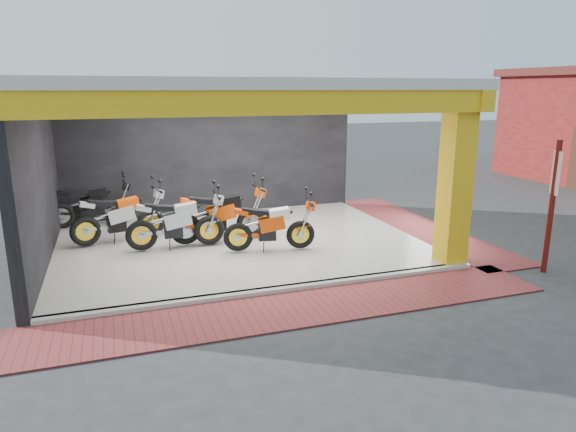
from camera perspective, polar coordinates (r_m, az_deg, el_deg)
name	(u,v)px	position (r m, az deg, el deg)	size (l,w,h in m)	color
ground	(264,273)	(10.13, -2.73, -6.39)	(80.00, 80.00, 0.00)	#2D2D30
showroom_floor	(239,243)	(11.95, -5.42, -2.98)	(8.00, 6.00, 0.10)	beige
showroom_ceiling	(236,85)	(11.44, -5.84, 14.29)	(8.40, 6.40, 0.20)	beige
back_wall	(212,154)	(14.58, -8.48, 6.84)	(8.20, 0.20, 3.50)	black
left_wall	(36,180)	(11.37, -26.18, 3.56)	(0.20, 6.20, 3.50)	black
corner_column	(455,181)	(10.68, 18.11, 3.72)	(0.50, 0.50, 3.50)	gold
header_beam_front	(279,103)	(8.55, -1.06, 12.47)	(8.40, 0.30, 0.40)	gold
header_beam_right	(398,98)	(12.95, 12.13, 12.69)	(0.30, 6.40, 0.40)	gold
floor_kerb	(280,290)	(9.21, -0.93, -8.20)	(8.00, 0.20, 0.10)	beige
paver_front	(294,309)	(8.54, 0.72, -10.28)	(9.00, 1.40, 0.03)	maroon
paver_right	(418,227)	(13.83, 14.29, -1.16)	(1.40, 7.00, 0.03)	maroon
signpost	(552,202)	(11.03, 27.30, 1.43)	(0.17, 0.34, 2.60)	#5B100D
moto_hero	(301,221)	(11.09, 1.40, -0.56)	(2.09, 0.78, 1.28)	#DA4209
moto_row_a	(209,216)	(11.47, -8.80, 0.01)	(2.25, 0.83, 1.37)	#AFB1B7
moto_row_b	(251,209)	(11.92, -4.16, 0.82)	(2.35, 0.87, 1.44)	#E74909
moto_row_c	(150,209)	(12.38, -15.08, 0.72)	(2.25, 0.83, 1.37)	#B2B4BA
moto_row_d	(118,200)	(13.91, -18.34, 1.74)	(2.11, 0.78, 1.29)	black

